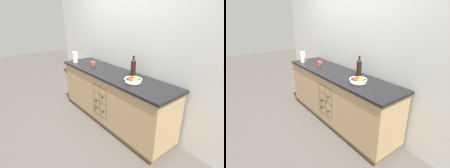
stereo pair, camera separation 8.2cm
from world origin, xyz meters
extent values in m
plane|color=#4C4742|center=(0.00, 0.00, 0.00)|extent=(14.00, 14.00, 0.00)
cube|color=silver|center=(0.00, 0.35, 1.27)|extent=(4.66, 0.06, 2.55)
cube|color=olive|center=(0.00, 0.00, 0.04)|extent=(2.20, 0.50, 0.09)
cube|color=tan|center=(0.00, 0.00, 0.47)|extent=(2.26, 0.56, 0.77)
cube|color=black|center=(0.00, 0.00, 0.88)|extent=(2.30, 0.60, 0.03)
cube|color=olive|center=(0.04, -0.18, 0.48)|extent=(0.35, 0.01, 0.51)
cube|color=olive|center=(-0.14, -0.23, 0.48)|extent=(0.02, 0.10, 0.51)
cube|color=olive|center=(0.21, -0.23, 0.48)|extent=(0.02, 0.10, 0.51)
cube|color=olive|center=(0.04, -0.23, 0.23)|extent=(0.35, 0.10, 0.02)
cube|color=olive|center=(0.04, -0.23, 0.36)|extent=(0.35, 0.10, 0.02)
cube|color=olive|center=(0.04, -0.23, 0.48)|extent=(0.35, 0.10, 0.02)
cube|color=olive|center=(0.04, -0.23, 0.61)|extent=(0.35, 0.10, 0.02)
cube|color=olive|center=(0.04, -0.23, 0.74)|extent=(0.35, 0.10, 0.02)
cube|color=olive|center=(0.04, -0.23, 0.48)|extent=(0.02, 0.10, 0.51)
cylinder|color=#19381E|center=(-0.05, -0.14, 0.34)|extent=(0.08, 0.19, 0.08)
cylinder|color=#19381E|center=(-0.05, -0.28, 0.34)|extent=(0.03, 0.08, 0.03)
cylinder|color=black|center=(0.13, -0.14, 0.34)|extent=(0.07, 0.18, 0.07)
cylinder|color=black|center=(0.13, -0.27, 0.34)|extent=(0.03, 0.08, 0.03)
cylinder|color=black|center=(-0.05, -0.12, 0.46)|extent=(0.07, 0.21, 0.07)
cylinder|color=black|center=(-0.05, -0.27, 0.46)|extent=(0.03, 0.09, 0.03)
cylinder|color=#19381E|center=(0.13, -0.11, 0.59)|extent=(0.08, 0.21, 0.08)
cylinder|color=#19381E|center=(0.13, -0.26, 0.59)|extent=(0.03, 0.09, 0.03)
cylinder|color=silver|center=(0.53, -0.05, 0.90)|extent=(0.11, 0.11, 0.01)
cone|color=silver|center=(0.53, -0.05, 0.93)|extent=(0.23, 0.23, 0.05)
torus|color=silver|center=(0.53, -0.05, 0.94)|extent=(0.24, 0.24, 0.02)
sphere|color=#7FA838|center=(0.56, -0.06, 0.93)|extent=(0.07, 0.07, 0.07)
sphere|color=red|center=(0.47, -0.03, 0.94)|extent=(0.07, 0.07, 0.07)
sphere|color=red|center=(0.51, -0.09, 0.94)|extent=(0.08, 0.08, 0.08)
sphere|color=#7FA838|center=(0.54, 0.00, 0.94)|extent=(0.07, 0.07, 0.07)
cylinder|color=white|center=(-0.95, -0.15, 1.00)|extent=(0.10, 0.10, 0.21)
torus|color=white|center=(-0.95, -0.15, 1.09)|extent=(0.11, 0.11, 0.01)
torus|color=white|center=(-0.90, -0.15, 1.01)|extent=(0.11, 0.01, 0.11)
cylinder|color=#B7473D|center=(-0.53, -0.02, 0.93)|extent=(0.08, 0.08, 0.08)
torus|color=#B7473D|center=(-0.49, -0.02, 0.93)|extent=(0.06, 0.01, 0.06)
cylinder|color=black|center=(0.33, 0.14, 1.00)|extent=(0.08, 0.08, 0.21)
sphere|color=black|center=(0.33, 0.14, 1.12)|extent=(0.07, 0.07, 0.07)
cylinder|color=black|center=(0.33, 0.14, 1.15)|extent=(0.03, 0.03, 0.09)
cylinder|color=black|center=(0.33, 0.14, 1.20)|extent=(0.03, 0.03, 0.01)
camera|label=1|loc=(2.08, -1.67, 1.76)|focal=28.00mm
camera|label=2|loc=(2.13, -1.60, 1.76)|focal=28.00mm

